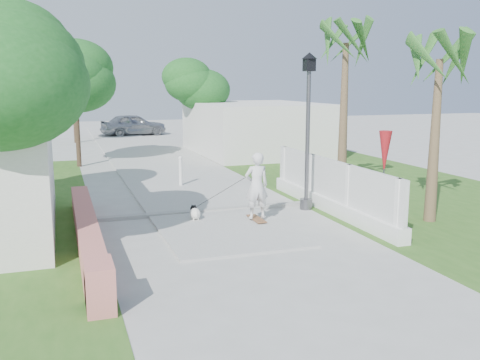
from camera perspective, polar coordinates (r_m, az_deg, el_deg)
name	(u,v)px	position (r m, az deg, el deg)	size (l,w,h in m)	color
ground	(293,289)	(9.71, 5.69, -11.53)	(90.00, 90.00, 0.00)	#B7B7B2
path_strip	(136,152)	(28.66, -11.07, 2.94)	(3.20, 36.00, 0.06)	#B7B7B2
curb	(205,211)	(15.10, -3.76, -3.33)	(6.50, 0.25, 0.10)	#999993
grass_right	(379,185)	(19.78, 14.63, -0.52)	(8.00, 20.00, 0.01)	#305F1E
pink_wall	(88,236)	(12.20, -15.90, -5.75)	(0.45, 8.20, 0.80)	#C56C65
lattice_fence	(330,193)	(15.32, 9.59, -1.36)	(0.35, 7.00, 1.50)	white
building_right	(256,128)	(28.05, 1.70, 5.58)	(6.00, 8.00, 2.60)	silver
street_lamp	(308,125)	(15.27, 7.25, 5.80)	(0.44, 0.44, 4.44)	#59595E
bollard	(181,170)	(18.86, -6.36, 1.02)	(0.14, 0.14, 1.09)	white
patio_umbrella	(385,153)	(15.43, 15.19, 2.80)	(0.36, 0.36, 2.30)	#59595E
tree_left_near	(16,71)	(11.19, -22.78, 10.64)	(3.60, 3.60, 5.28)	#4C3826
tree_path_left	(75,78)	(24.18, -17.18, 10.36)	(3.40, 3.40, 5.23)	#4C3826
tree_path_right	(194,85)	(29.02, -4.90, 10.04)	(3.00, 3.00, 4.79)	#4C3826
tree_path_far	(73,79)	(34.18, -17.39, 10.19)	(3.20, 3.20, 5.17)	#4C3826
palm_far	(346,54)	(16.93, 11.21, 13.09)	(1.80, 1.80, 5.30)	brown
palm_near	(439,69)	(14.63, 20.49, 11.04)	(1.80, 1.80, 4.70)	brown
skateboarder	(232,191)	(13.98, -0.83, -1.13)	(1.82, 1.27, 1.85)	brown
dog	(195,213)	(14.19, -4.83, -3.50)	(0.29, 0.61, 0.42)	white
parked_car	(134,125)	(38.17, -11.29, 5.82)	(1.79, 4.45, 1.52)	#A2A5AA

